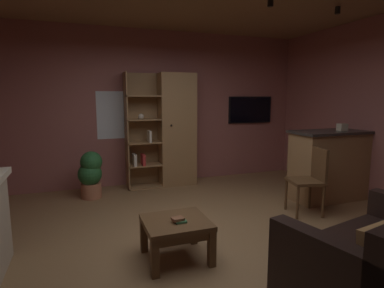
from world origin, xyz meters
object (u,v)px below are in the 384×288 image
at_px(kitchen_bar_counter, 334,165).
at_px(leather_couch, 383,263).
at_px(table_book_1, 178,219).
at_px(wall_mounted_tv, 250,110).
at_px(potted_floor_plant, 91,173).
at_px(tissue_box, 342,127).
at_px(table_book_0, 181,221).
at_px(dining_chair, 311,176).
at_px(bookshelf_cabinet, 172,130).
at_px(coffee_table, 176,228).

relative_size(kitchen_bar_counter, leather_couch, 0.85).
xyz_separation_m(table_book_1, wall_mounted_tv, (2.45, 2.89, 0.91)).
bearing_deg(potted_floor_plant, kitchen_bar_counter, -20.23).
height_order(tissue_box, wall_mounted_tv, wall_mounted_tv).
xyz_separation_m(table_book_0, dining_chair, (2.07, 0.62, 0.12)).
relative_size(bookshelf_cabinet, dining_chair, 2.20).
distance_m(bookshelf_cabinet, dining_chair, 2.52).
bearing_deg(kitchen_bar_counter, bookshelf_cabinet, 142.59).
relative_size(leather_couch, wall_mounted_tv, 1.76).
distance_m(bookshelf_cabinet, kitchen_bar_counter, 2.77).
xyz_separation_m(tissue_box, table_book_0, (-2.92, -0.98, -0.73)).
relative_size(tissue_box, table_book_1, 1.07).
height_order(table_book_0, dining_chair, dining_chair).
bearing_deg(tissue_box, leather_couch, -127.81).
bearing_deg(table_book_0, tissue_box, 18.51).
distance_m(table_book_0, potted_floor_plant, 2.48).
bearing_deg(dining_chair, table_book_1, -163.83).
distance_m(leather_couch, table_book_0, 1.71).
relative_size(tissue_box, wall_mounted_tv, 0.13).
relative_size(table_book_0, dining_chair, 0.11).
relative_size(coffee_table, table_book_1, 5.64).
height_order(leather_couch, table_book_0, leather_couch).
relative_size(dining_chair, wall_mounted_tv, 0.96).
bearing_deg(table_book_1, leather_couch, -39.30).
relative_size(tissue_box, potted_floor_plant, 0.16).
height_order(table_book_1, wall_mounted_tv, wall_mounted_tv).
height_order(coffee_table, wall_mounted_tv, wall_mounted_tv).
distance_m(table_book_1, dining_chair, 2.18).
relative_size(table_book_0, table_book_1, 0.92).
bearing_deg(potted_floor_plant, tissue_box, -20.70).
bearing_deg(potted_floor_plant, bookshelf_cabinet, 12.53).
height_order(leather_couch, table_book_1, leather_couch).
bearing_deg(wall_mounted_tv, leather_couch, -105.52).
height_order(table_book_1, potted_floor_plant, potted_floor_plant).
xyz_separation_m(leather_couch, potted_floor_plant, (-2.07, 3.46, 0.10)).
relative_size(table_book_1, dining_chair, 0.12).
xyz_separation_m(dining_chair, potted_floor_plant, (-2.82, 1.75, -0.13)).
bearing_deg(bookshelf_cabinet, potted_floor_plant, -167.47).
bearing_deg(table_book_0, leather_couch, -39.55).
distance_m(kitchen_bar_counter, leather_couch, 2.64).
bearing_deg(tissue_box, bookshelf_cabinet, 142.37).
relative_size(kitchen_bar_counter, tissue_box, 11.93).
bearing_deg(kitchen_bar_counter, dining_chair, -152.88).
height_order(kitchen_bar_counter, table_book_0, kitchen_bar_counter).
distance_m(tissue_box, dining_chair, 1.11).
xyz_separation_m(coffee_table, wall_mounted_tv, (2.46, 2.83, 1.02)).
height_order(kitchen_bar_counter, leather_couch, kitchen_bar_counter).
relative_size(coffee_table, wall_mounted_tv, 0.66).
bearing_deg(coffee_table, kitchen_bar_counter, 18.40).
relative_size(bookshelf_cabinet, leather_couch, 1.20).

